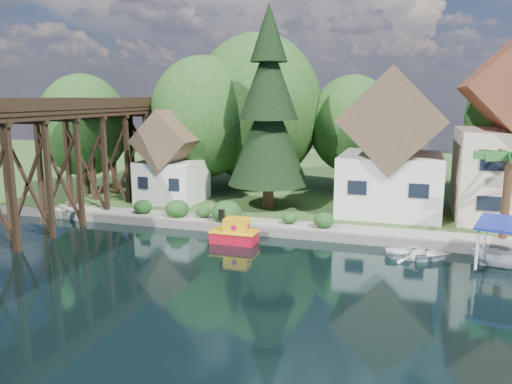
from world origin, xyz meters
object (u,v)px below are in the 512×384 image
(house_left, at_px, (391,152))
(tugboat, at_px, (235,233))
(trestle_bridge, at_px, (46,155))
(palm_tree, at_px, (510,159))
(shed, at_px, (172,163))
(boat_white_a, at_px, (417,252))
(boat_canopy, at_px, (503,249))
(conifer, at_px, (269,112))

(house_left, height_order, tugboat, house_left)
(trestle_bridge, bearing_deg, palm_tree, 9.37)
(house_left, relative_size, shed, 1.40)
(palm_tree, bearing_deg, tugboat, -165.32)
(shed, bearing_deg, trestle_bridge, -118.19)
(house_left, distance_m, tugboat, 14.43)
(boat_white_a, bearing_deg, boat_canopy, -102.02)
(palm_tree, relative_size, boat_canopy, 1.27)
(boat_white_a, bearing_deg, shed, 60.30)
(trestle_bridge, height_order, boat_white_a, trestle_bridge)
(boat_white_a, bearing_deg, palm_tree, -58.29)
(conifer, relative_size, tugboat, 5.23)
(house_left, height_order, shed, house_left)
(trestle_bridge, distance_m, house_left, 25.42)
(house_left, relative_size, conifer, 0.69)
(conifer, bearing_deg, tugboat, -88.75)
(shed, distance_m, conifer, 9.62)
(trestle_bridge, height_order, house_left, house_left)
(palm_tree, bearing_deg, boat_canopy, -98.50)
(palm_tree, bearing_deg, shed, 170.30)
(shed, distance_m, palm_tree, 25.73)
(conifer, height_order, palm_tree, conifer)
(conifer, xyz_separation_m, tugboat, (0.19, -8.53, -7.50))
(trestle_bridge, bearing_deg, tugboat, 2.80)
(shed, xyz_separation_m, boat_white_a, (20.14, -8.45, -3.44))
(boat_canopy, bearing_deg, house_left, 122.61)
(palm_tree, height_order, tugboat, palm_tree)
(boat_canopy, bearing_deg, palm_tree, 81.50)
(house_left, bearing_deg, boat_white_a, -77.87)
(shed, relative_size, palm_tree, 1.34)
(conifer, relative_size, boat_white_a, 4.30)
(boat_white_a, xyz_separation_m, boat_canopy, (4.48, -0.40, 0.74))
(trestle_bridge, height_order, boat_canopy, trestle_bridge)
(shed, height_order, conifer, conifer)
(house_left, xyz_separation_m, tugboat, (-9.22, -10.15, -4.48))
(tugboat, height_order, boat_canopy, boat_canopy)
(house_left, relative_size, palm_tree, 1.88)
(palm_tree, xyz_separation_m, boat_canopy, (-0.68, -4.53, -4.49))
(shed, relative_size, conifer, 0.49)
(house_left, bearing_deg, boat_canopy, -57.39)
(house_left, height_order, boat_white_a, house_left)
(conifer, distance_m, palm_tree, 17.41)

